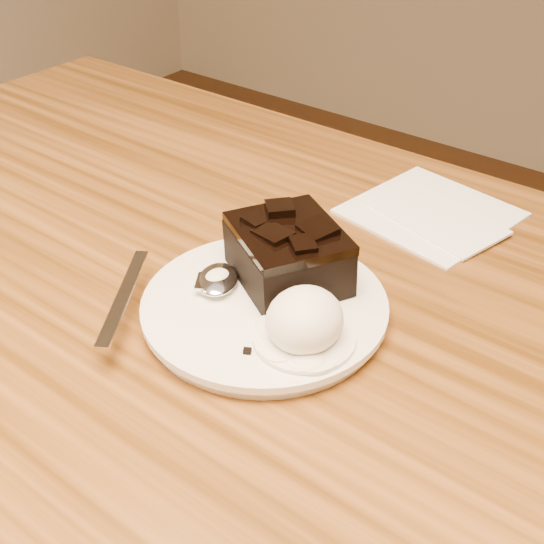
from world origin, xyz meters
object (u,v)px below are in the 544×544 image
Objects in this scene: brownie at (288,257)px; spoon at (218,281)px; napkin at (430,211)px; plate at (265,309)px; ice_cream_scoop at (305,320)px.

spoon is at bearing -131.15° from brownie.
spoon is (-0.04, -0.05, -0.02)m from brownie.
brownie is 0.06m from spoon.
brownie is 0.64× the size of napkin.
plate is 0.06m from ice_cream_scoop.
napkin is (-0.02, 0.26, -0.03)m from ice_cream_scoop.
spoon is (-0.10, 0.01, -0.01)m from ice_cream_scoop.
brownie is at bearing -99.66° from napkin.
spoon is at bearing -106.69° from napkin.
napkin is at bearing 95.37° from ice_cream_scoop.
brownie is at bearing 96.33° from plate.
plate is 1.39× the size of napkin.
brownie is 1.53× the size of ice_cream_scoop.
plate is 1.07× the size of spoon.
napkin is at bearing 80.34° from brownie.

